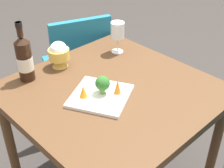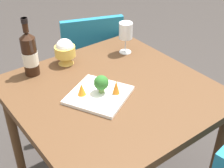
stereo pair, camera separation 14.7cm
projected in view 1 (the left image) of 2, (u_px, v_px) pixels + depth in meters
The scene contains 9 objects.
dining_table at pixel (112, 104), 1.53m from camera, with size 0.90×0.90×0.74m.
chair_by_wall at pixel (79, 60), 2.15m from camera, with size 0.51×0.51×0.85m.
wine_bottle at pixel (24, 58), 1.50m from camera, with size 0.08×0.08×0.30m.
wine_glass at pixel (117, 31), 1.73m from camera, with size 0.08×0.08×0.18m.
rice_bowl at pixel (59, 54), 1.62m from camera, with size 0.11×0.11×0.14m.
serving_plate at pixel (100, 96), 1.43m from camera, with size 0.34×0.34×0.02m.
broccoli_floret at pixel (103, 84), 1.41m from camera, with size 0.07×0.07×0.09m.
carrot_garnish_left at pixel (83, 91), 1.39m from camera, with size 0.04×0.04×0.06m.
carrot_garnish_right at pixel (118, 87), 1.41m from camera, with size 0.03×0.03×0.07m.
Camera 1 is at (-0.85, -0.88, 1.58)m, focal length 50.32 mm.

